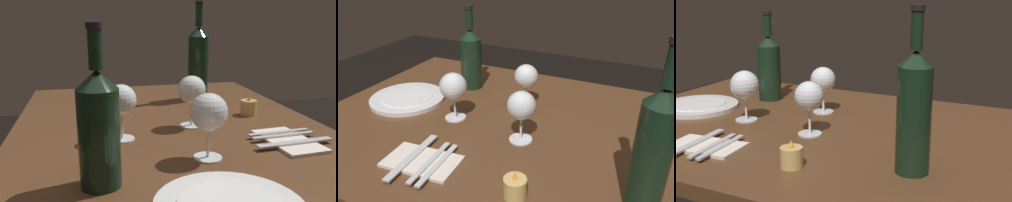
{
  "view_description": "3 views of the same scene",
  "coord_description": "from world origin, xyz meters",
  "views": [
    {
      "loc": [
        0.94,
        -0.23,
        1.07
      ],
      "look_at": [
        -0.04,
        -0.01,
        0.82
      ],
      "focal_mm": 38.62,
      "sensor_mm": 36.0,
      "label": 1
    },
    {
      "loc": [
        -0.33,
        0.79,
        1.24
      ],
      "look_at": [
        0.01,
        0.07,
        0.86
      ],
      "focal_mm": 34.79,
      "sensor_mm": 36.0,
      "label": 2
    },
    {
      "loc": [
        -0.64,
        1.1,
        1.16
      ],
      "look_at": [
        -0.09,
        -0.03,
        0.82
      ],
      "focal_mm": 49.38,
      "sensor_mm": 36.0,
      "label": 3
    }
  ],
  "objects": [
    {
      "name": "dining_table",
      "position": [
        0.0,
        0.0,
        0.65
      ],
      "size": [
        1.3,
        0.9,
        0.74
      ],
      "color": "#56351E",
      "rests_on": "ground"
    },
    {
      "name": "wine_glass_left",
      "position": [
        0.04,
        -0.15,
        0.84
      ],
      "size": [
        0.08,
        0.08,
        0.15
      ],
      "color": "white",
      "rests_on": "dining_table"
    },
    {
      "name": "wine_glass_right",
      "position": [
        -0.03,
        0.06,
        0.85
      ],
      "size": [
        0.08,
        0.08,
        0.15
      ],
      "color": "white",
      "rests_on": "dining_table"
    },
    {
      "name": "wine_glass_centre",
      "position": [
        0.21,
        0.03,
        0.85
      ],
      "size": [
        0.09,
        0.09,
        0.15
      ],
      "color": "white",
      "rests_on": "dining_table"
    },
    {
      "name": "wine_bottle",
      "position": [
        -0.36,
        0.18,
        0.88
      ],
      "size": [
        0.08,
        0.08,
        0.37
      ],
      "color": "black",
      "rests_on": "dining_table"
    },
    {
      "name": "wine_bottle_second",
      "position": [
        0.29,
        -0.21,
        0.86
      ],
      "size": [
        0.08,
        0.08,
        0.31
      ],
      "color": "black",
      "rests_on": "dining_table"
    },
    {
      "name": "votive_candle",
      "position": [
        -0.11,
        0.28,
        0.76
      ],
      "size": [
        0.05,
        0.05,
        0.07
      ],
      "color": "#DBB266",
      "rests_on": "dining_table"
    },
    {
      "name": "dinner_plate",
      "position": [
        0.44,
        -0.01,
        0.75
      ],
      "size": [
        0.26,
        0.26,
        0.02
      ],
      "color": "white",
      "rests_on": "dining_table"
    },
    {
      "name": "folded_napkin",
      "position": [
        0.16,
        0.27,
        0.74
      ],
      "size": [
        0.2,
        0.12,
        0.01
      ],
      "color": "silver",
      "rests_on": "dining_table"
    },
    {
      "name": "fork_inner",
      "position": [
        0.13,
        0.27,
        0.75
      ],
      "size": [
        0.03,
        0.18,
        0.0
      ],
      "color": "silver",
      "rests_on": "folded_napkin"
    },
    {
      "name": "fork_outer",
      "position": [
        0.11,
        0.27,
        0.75
      ],
      "size": [
        0.03,
        0.18,
        0.0
      ],
      "color": "silver",
      "rests_on": "folded_napkin"
    },
    {
      "name": "table_knife",
      "position": [
        0.19,
        0.27,
        0.75
      ],
      "size": [
        0.04,
        0.21,
        0.0
      ],
      "color": "silver",
      "rests_on": "folded_napkin"
    }
  ]
}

